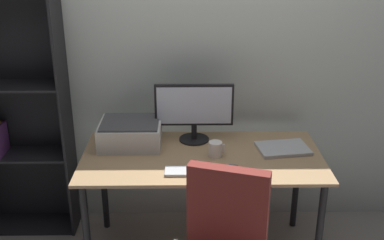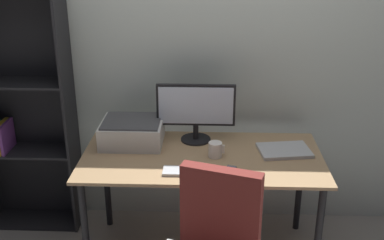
{
  "view_description": "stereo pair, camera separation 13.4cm",
  "coord_description": "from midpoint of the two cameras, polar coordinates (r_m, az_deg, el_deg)",
  "views": [
    {
      "loc": [
        -0.1,
        -2.67,
        2.06
      ],
      "look_at": [
        -0.06,
        0.0,
        0.98
      ],
      "focal_mm": 44.26,
      "sensor_mm": 36.0,
      "label": 1
    },
    {
      "loc": [
        0.04,
        -2.67,
        2.06
      ],
      "look_at": [
        -0.06,
        0.0,
        0.98
      ],
      "focal_mm": 44.26,
      "sensor_mm": 36.0,
      "label": 2
    }
  ],
  "objects": [
    {
      "name": "keyboard",
      "position": [
        2.77,
        0.87,
        -6.23
      ],
      "size": [
        0.29,
        0.11,
        0.02
      ],
      "primitive_type": "cube",
      "rotation": [
        0.0,
        0.0,
        -0.01
      ],
      "color": "#B7BABC",
      "rests_on": "desk"
    },
    {
      "name": "laptop",
      "position": [
        3.09,
        12.29,
        -3.61
      ],
      "size": [
        0.35,
        0.27,
        0.02
      ],
      "primitive_type": "cube",
      "rotation": [
        0.0,
        0.0,
        0.15
      ],
      "color": "#B7BABC",
      "rests_on": "desk"
    },
    {
      "name": "back_wall",
      "position": [
        3.31,
        2.66,
        8.68
      ],
      "size": [
        6.4,
        0.1,
        2.6
      ],
      "primitive_type": "cube",
      "color": "beige",
      "rests_on": "ground"
    },
    {
      "name": "monitor",
      "position": [
        3.1,
        1.71,
        1.35
      ],
      "size": [
        0.52,
        0.2,
        0.39
      ],
      "color": "black",
      "rests_on": "desk"
    },
    {
      "name": "desk",
      "position": [
        3.02,
        2.49,
        -5.72
      ],
      "size": [
        1.51,
        0.75,
        0.74
      ],
      "color": "tan",
      "rests_on": "ground"
    },
    {
      "name": "coffee_mug",
      "position": [
        2.95,
        4.14,
        -3.59
      ],
      "size": [
        0.1,
        0.08,
        0.1
      ],
      "color": "white",
      "rests_on": "desk"
    },
    {
      "name": "printer",
      "position": [
        3.14,
        -5.99,
        -1.42
      ],
      "size": [
        0.4,
        0.34,
        0.16
      ],
      "color": "silver",
      "rests_on": "desk"
    },
    {
      "name": "mouse",
      "position": [
        2.77,
        6.0,
        -6.21
      ],
      "size": [
        0.08,
        0.11,
        0.03
      ],
      "primitive_type": "cube",
      "rotation": [
        0.0,
        0.0,
        -0.29
      ],
      "color": "black",
      "rests_on": "desk"
    },
    {
      "name": "bookshelf",
      "position": [
        3.51,
        -18.79,
        0.18
      ],
      "size": [
        0.68,
        0.28,
        1.69
      ],
      "color": "black",
      "rests_on": "ground"
    }
  ]
}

